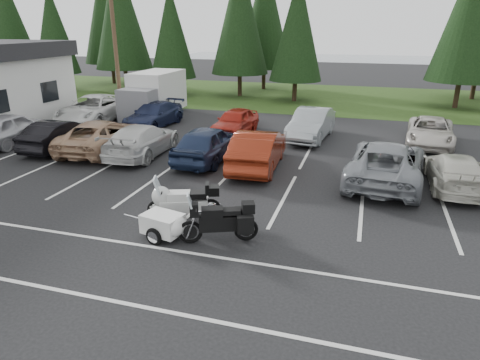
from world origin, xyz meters
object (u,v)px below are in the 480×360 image
Objects in this scene: car_near_5 at (258,149)px; touring_motorcycle at (184,198)px; car_near_2 at (102,136)px; car_near_4 at (207,143)px; car_far_3 at (311,124)px; car_near_7 at (455,171)px; car_far_0 at (93,109)px; car_far_4 at (430,132)px; car_far_2 at (235,121)px; cargo_trailer at (163,226)px; car_near_0 at (11,128)px; car_far_1 at (154,115)px; utility_pole at (115,44)px; car_near_6 at (386,162)px; car_near_3 at (142,140)px; adventure_motorcycle at (218,217)px; car_near_1 at (59,135)px; box_truck at (151,96)px.

car_near_5 is 5.79m from touring_motorcycle.
car_near_2 is 5.51m from car_near_4.
car_far_3 is (9.48, 5.29, 0.04)m from car_near_2.
car_far_0 is (-19.93, 6.07, 0.18)m from car_near_7.
car_near_5 is 1.04× the size of car_far_4.
car_far_2 is 12.73m from cargo_trailer.
car_near_0 is 5.22m from car_near_2.
touring_motorcycle is at bearing -96.72° from car_far_3.
touring_motorcycle reaches higher than car_far_1.
utility_pole reaches higher than car_near_6.
car_far_0 is at bearing -43.08° from car_near_3.
utility_pole is 1.54× the size of car_near_6.
adventure_motorcycle reaches higher than touring_motorcycle.
car_near_7 is at bearing -82.83° from car_far_4.
car_far_0 is 1.23× the size of car_far_1.
car_near_5 is at bearing 72.52° from adventure_motorcycle.
car_near_1 is 7.72m from car_near_4.
utility_pole reaches higher than car_near_4.
box_truck is 1.15× the size of car_far_4.
adventure_motorcycle is (1.62, 0.23, 0.39)m from cargo_trailer.
car_near_4 is 6.21m from touring_motorcycle.
car_far_4 is (7.57, 6.25, -0.15)m from car_near_5.
car_near_0 reaches higher than car_far_1.
box_truck reaches higher than car_far_3.
car_near_2 is 2.25m from car_near_3.
adventure_motorcycle is (8.56, -7.22, 0.00)m from car_near_2.
car_near_3 reaches higher than car_far_4.
car_near_2 is at bearing -79.56° from box_truck.
car_far_3 is 12.55m from adventure_motorcycle.
car_near_3 is (4.46, 0.22, 0.00)m from car_near_1.
touring_motorcycle is at bearing 46.58° from car_near_6.
box_truck is 17.13m from car_far_4.
car_far_1 is (-13.28, 6.20, -0.10)m from car_near_6.
car_near_2 is 1.31× the size of car_far_2.
car_near_2 is at bearing -5.89° from car_near_5.
car_near_7 is (13.44, -0.49, -0.08)m from car_near_3.
touring_motorcycle is at bearing 146.80° from car_near_1.
car_far_2 is at bearing -121.84° from car_near_3.
car_near_1 is 12.79m from adventure_motorcycle.
cargo_trailer is (-0.06, -1.40, -0.34)m from touring_motorcycle.
car_near_0 is at bearing -147.31° from car_far_2.
utility_pole is at bearing -165.96° from box_truck.
cargo_trailer is (-2.54, -12.75, -0.42)m from car_far_3.
car_far_1 is at bearing -3.74° from car_far_0.
car_far_4 is at bearing -143.84° from car_near_5.
utility_pole reaches higher than car_far_0.
car_near_4 is 1.14× the size of car_far_2.
car_near_5 reaches higher than touring_motorcycle.
car_near_6 reaches higher than car_near_7.
touring_motorcycle is (4.74, -5.97, -0.02)m from car_near_3.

